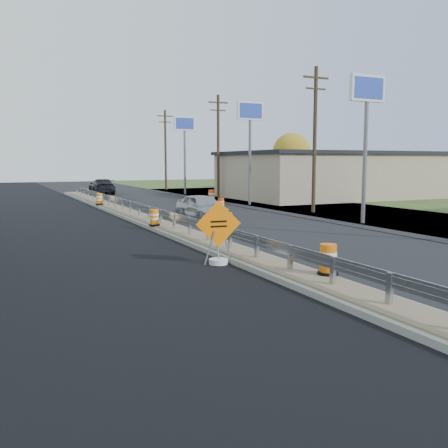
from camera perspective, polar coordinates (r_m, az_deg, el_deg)
name	(u,v)px	position (r m, az deg, el deg)	size (l,w,h in m)	color
ground	(208,246)	(20.04, -1.82, -2.49)	(140.00, 140.00, 0.00)	black
milled_overlay	(61,224)	(28.52, -18.18, 0.05)	(7.20, 120.00, 0.01)	black
median	(150,221)	(27.47, -8.51, 0.29)	(1.60, 55.00, 0.23)	gray
guardrail	(144,209)	(28.36, -9.12, 1.74)	(0.10, 46.15, 0.72)	silver
retail_building_near	(328,175)	(47.83, 11.82, 5.56)	(18.50, 12.50, 4.27)	tan
pylon_sign_south	(367,102)	(28.17, 16.01, 13.24)	(2.20, 0.30, 7.90)	slate
pylon_sign_mid	(250,120)	(38.88, 3.00, 11.74)	(2.20, 0.30, 7.90)	slate
pylon_sign_north	(185,131)	(51.60, -4.53, 10.59)	(2.20, 0.30, 7.90)	slate
utility_pole_smid	(315,137)	(33.37, 10.33, 9.74)	(1.90, 0.26, 9.40)	#473523
utility_pole_nmid	(218,144)	(46.39, -0.67, 9.09)	(1.90, 0.26, 9.40)	#473523
utility_pole_north	(166,148)	(60.33, -6.70, 8.59)	(1.90, 0.26, 9.40)	#473523
tree_far_yellow	(292,152)	(62.17, 7.73, 8.16)	(4.62, 4.62, 6.86)	#473523
caution_sign	(218,248)	(16.31, -0.63, -2.79)	(1.52, 0.64, 2.10)	white
barrel_median_near	(328,260)	(14.16, 11.81, -4.04)	(0.58, 0.58, 0.86)	black
barrel_median_mid	(154,218)	(24.73, -7.96, 0.71)	(0.54, 0.54, 0.79)	black
barrel_median_far	(99,199)	(37.59, -14.07, 2.77)	(0.56, 0.56, 0.83)	black
barrel_shoulder_near	(221,204)	(35.30, -0.34, 2.32)	(0.55, 0.55, 0.80)	black
barrel_shoulder_mid	(212,196)	(41.79, -1.42, 3.20)	(0.69, 0.69, 1.01)	black
car_silver	(203,207)	(28.76, -2.45, 1.95)	(1.78, 4.42, 1.51)	#AAAAAE
car_dark_far	(102,186)	(53.66, -13.78, 4.20)	(2.22, 5.45, 1.58)	black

